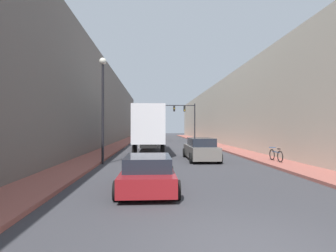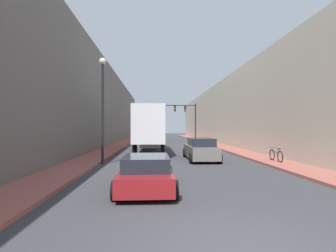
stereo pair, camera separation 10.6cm
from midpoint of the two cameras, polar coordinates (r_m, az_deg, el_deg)
ground_plane at (r=5.56m, az=16.66°, el=-24.84°), size 200.00×200.00×0.00m
sidewalk_right at (r=35.71m, az=9.75°, el=-3.90°), size 2.21×80.00×0.15m
sidewalk_left at (r=35.12m, az=-10.31°, el=-3.96°), size 2.21×80.00×0.15m
building_right at (r=36.82m, az=15.99°, el=2.81°), size 6.00×80.00×8.61m
building_left at (r=35.91m, az=-16.83°, el=4.17°), size 6.00×80.00×10.22m
semi_truck at (r=25.14m, az=-3.88°, el=-0.44°), size 2.45×13.41×4.03m
sedan_car at (r=9.94m, az=-4.39°, el=-10.14°), size 2.10×4.31×1.27m
suv_car at (r=18.74m, az=7.27°, el=-5.07°), size 2.07×4.89×1.57m
traffic_signal_gantry at (r=41.67m, az=3.59°, el=2.54°), size 6.68×0.35×6.11m
street_lamp at (r=17.09m, az=-13.87°, el=6.41°), size 0.44×0.44×6.70m
parked_bicycle at (r=18.21m, az=22.61°, el=-5.90°), size 0.44×1.82×0.86m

